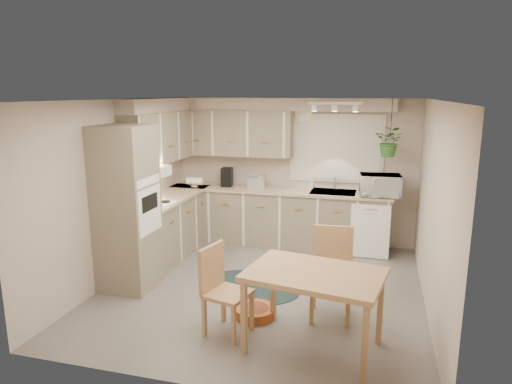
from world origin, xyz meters
TOP-DOWN VIEW (x-y plane):
  - floor at (0.00, 0.00)m, footprint 4.20×4.20m
  - ceiling at (0.00, 0.00)m, footprint 4.20×4.20m
  - wall_back at (0.00, 2.10)m, footprint 4.00×0.04m
  - wall_front at (0.00, -2.10)m, footprint 4.00×0.04m
  - wall_left at (-2.00, 0.00)m, footprint 0.04×4.20m
  - wall_right at (2.00, 0.00)m, footprint 0.04×4.20m
  - base_cab_left at (-1.70, 0.88)m, footprint 0.60×1.85m
  - base_cab_back at (-0.20, 1.80)m, footprint 3.60×0.60m
  - counter_left at (-1.69, 0.88)m, footprint 0.64×1.89m
  - counter_back at (-0.20, 1.79)m, footprint 3.64×0.64m
  - oven_stack at (-1.68, -0.38)m, footprint 0.65×0.65m
  - wall_oven_face at (-1.35, -0.38)m, footprint 0.02×0.56m
  - upper_cab_left at (-1.82, 1.00)m, footprint 0.35×2.00m
  - upper_cab_back at (-1.00, 1.93)m, footprint 2.00×0.35m
  - soffit_left at (-1.85, 1.00)m, footprint 0.30×2.00m
  - soffit_back at (-0.20, 1.95)m, footprint 3.60×0.30m
  - cooktop at (-1.68, 0.30)m, footprint 0.52×0.58m
  - range_hood at (-1.70, 0.30)m, footprint 0.40×0.60m
  - window_blinds at (0.70, 2.07)m, footprint 1.40×0.02m
  - window_frame at (0.70, 2.08)m, footprint 1.50×0.02m
  - sink at (0.70, 1.80)m, footprint 0.70×0.48m
  - dishwasher_front at (1.30, 1.49)m, footprint 0.58×0.02m
  - track_light_bar at (0.70, 1.55)m, footprint 0.80×0.04m
  - wall_clock at (0.15, 2.07)m, footprint 0.30×0.03m
  - dining_table at (0.83, -1.23)m, footprint 1.40×1.06m
  - chair_left at (-0.07, -1.16)m, footprint 0.53×0.53m
  - chair_back at (0.93, -0.55)m, footprint 0.51×0.51m
  - braided_rug at (-0.15, 0.02)m, footprint 1.56×1.33m
  - pet_bed at (0.11, -0.74)m, footprint 0.55×0.55m
  - microwave at (1.41, 1.70)m, footprint 0.63×0.40m
  - soap_bottle at (0.32, 1.95)m, footprint 0.08×0.17m
  - hanging_plant at (1.52, 1.70)m, footprint 0.54×0.57m
  - coffee_maker at (-1.07, 1.80)m, footprint 0.20×0.23m
  - toaster at (-0.56, 1.82)m, footprint 0.30×0.18m
  - knife_block at (-0.48, 1.85)m, footprint 0.11×0.11m

SIDE VIEW (x-z plane):
  - floor at x=0.00m, z-range 0.00..0.00m
  - braided_rug at x=-0.15m, z-range 0.00..0.01m
  - pet_bed at x=0.11m, z-range 0.00..0.11m
  - dining_table at x=0.83m, z-range 0.00..0.80m
  - dishwasher_front at x=1.30m, z-range 0.01..0.84m
  - base_cab_left at x=-1.70m, z-range 0.00..0.90m
  - base_cab_back at x=-0.20m, z-range 0.00..0.90m
  - chair_left at x=-0.07m, z-range 0.00..0.94m
  - chair_back at x=0.93m, z-range 0.00..1.02m
  - sink at x=0.70m, z-range 0.85..0.95m
  - counter_left at x=-1.69m, z-range 0.90..0.94m
  - counter_back at x=-0.20m, z-range 0.90..0.94m
  - cooktop at x=-1.68m, z-range 0.93..0.95m
  - soap_bottle at x=0.32m, z-range 0.94..1.02m
  - toaster at x=-0.56m, z-range 0.94..1.11m
  - knife_block at x=-0.48m, z-range 0.94..1.15m
  - oven_stack at x=-1.68m, z-range 0.00..2.10m
  - wall_oven_face at x=-1.35m, z-range 0.76..1.34m
  - coffee_maker at x=-1.07m, z-range 0.94..1.25m
  - microwave at x=1.41m, z-range 0.94..1.35m
  - wall_back at x=0.00m, z-range 0.00..2.40m
  - wall_front at x=0.00m, z-range 0.00..2.40m
  - wall_left at x=-2.00m, z-range 0.00..2.40m
  - wall_right at x=2.00m, z-range 0.00..2.40m
  - range_hood at x=-1.70m, z-range 1.33..1.47m
  - window_blinds at x=0.70m, z-range 1.10..2.10m
  - window_frame at x=0.70m, z-range 1.05..2.15m
  - hanging_plant at x=1.52m, z-range 1.55..1.90m
  - upper_cab_left at x=-1.82m, z-range 1.45..2.20m
  - upper_cab_back at x=-1.00m, z-range 1.45..2.20m
  - wall_clock at x=0.15m, z-range 2.03..2.33m
  - soffit_left at x=-1.85m, z-range 2.20..2.40m
  - soffit_back at x=-0.20m, z-range 2.20..2.40m
  - track_light_bar at x=0.70m, z-range 2.31..2.35m
  - ceiling at x=0.00m, z-range 2.40..2.40m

